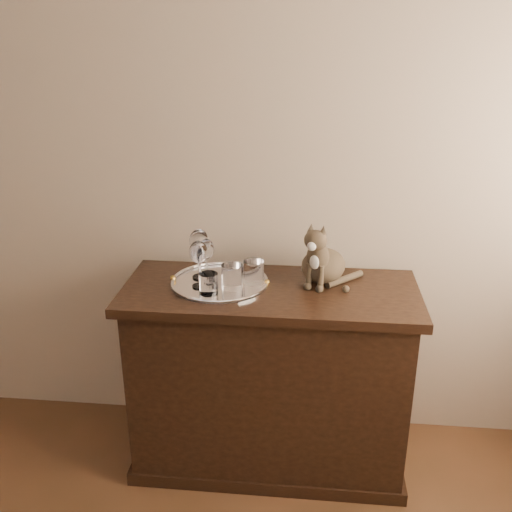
{
  "coord_description": "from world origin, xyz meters",
  "views": [
    {
      "loc": [
        0.75,
        -0.15,
        1.82
      ],
      "look_at": [
        0.54,
        1.95,
        0.98
      ],
      "focal_mm": 40.0,
      "sensor_mm": 36.0,
      "label": 1
    }
  ],
  "objects": [
    {
      "name": "tumbler_a",
      "position": [
        0.45,
        1.92,
        0.91
      ],
      "size": [
        0.09,
        0.09,
        0.1
      ],
      "primitive_type": "cylinder",
      "color": "silver",
      "rests_on": "tray"
    },
    {
      "name": "tray",
      "position": [
        0.39,
        1.96,
        0.85
      ],
      "size": [
        0.4,
        0.4,
        0.01
      ],
      "primitive_type": "cylinder",
      "color": "white",
      "rests_on": "sideboard"
    },
    {
      "name": "sideboard",
      "position": [
        0.6,
        1.94,
        0.42
      ],
      "size": [
        1.2,
        0.5,
        0.85
      ],
      "primitive_type": null,
      "color": "black",
      "rests_on": "ground"
    },
    {
      "name": "wall_back",
      "position": [
        0.0,
        2.25,
        1.35
      ],
      "size": [
        4.0,
        0.1,
        2.7
      ],
      "primitive_type": "cube",
      "color": "tan",
      "rests_on": "ground"
    },
    {
      "name": "tumbler_b",
      "position": [
        0.36,
        1.85,
        0.9
      ],
      "size": [
        0.07,
        0.07,
        0.08
      ],
      "primitive_type": "cylinder",
      "color": "silver",
      "rests_on": "tray"
    },
    {
      "name": "wine_glass_c",
      "position": [
        0.32,
        1.91,
        0.96
      ],
      "size": [
        0.07,
        0.07,
        0.2
      ],
      "primitive_type": null,
      "color": "white",
      "rests_on": "tray"
    },
    {
      "name": "wine_glass_d",
      "position": [
        0.33,
        1.98,
        0.95
      ],
      "size": [
        0.07,
        0.07,
        0.18
      ],
      "primitive_type": null,
      "color": "white",
      "rests_on": "tray"
    },
    {
      "name": "wine_glass_a",
      "position": [
        0.3,
        2.0,
        0.96
      ],
      "size": [
        0.08,
        0.08,
        0.21
      ],
      "primitive_type": null,
      "color": "white",
      "rests_on": "tray"
    },
    {
      "name": "tumbler_c",
      "position": [
        0.53,
        1.97,
        0.91
      ],
      "size": [
        0.08,
        0.08,
        0.1
      ],
      "primitive_type": "cylinder",
      "color": "silver",
      "rests_on": "tray"
    },
    {
      "name": "cat",
      "position": [
        0.81,
        2.04,
        0.99
      ],
      "size": [
        0.34,
        0.33,
        0.27
      ],
      "primitive_type": null,
      "rotation": [
        0.0,
        0.0,
        -0.37
      ],
      "color": "#4D3C2E",
      "rests_on": "sideboard"
    }
  ]
}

